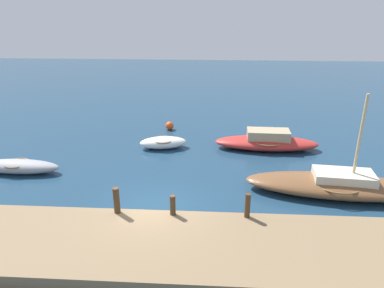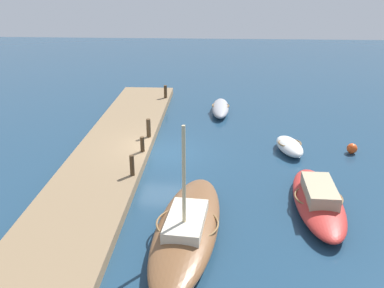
{
  "view_description": "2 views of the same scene",
  "coord_description": "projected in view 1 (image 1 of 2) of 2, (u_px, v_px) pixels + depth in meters",
  "views": [
    {
      "loc": [
        2.24,
        -11.91,
        7.57
      ],
      "look_at": [
        1.28,
        3.91,
        1.33
      ],
      "focal_mm": 32.89,
      "sensor_mm": 36.0,
      "label": 1
    },
    {
      "loc": [
        20.45,
        2.71,
        8.73
      ],
      "look_at": [
        0.83,
        1.57,
        0.88
      ],
      "focal_mm": 40.17,
      "sensor_mm": 36.0,
      "label": 2
    }
  ],
  "objects": [
    {
      "name": "ground_plane",
      "position": [
        154.0,
        210.0,
        13.96
      ],
      "size": [
        84.0,
        84.0,
        0.0
      ],
      "primitive_type": "plane",
      "color": "navy"
    },
    {
      "name": "mooring_post_east",
      "position": [
        248.0,
        205.0,
        12.59
      ],
      "size": [
        0.2,
        0.2,
        0.94
      ],
      "primitive_type": "cylinder",
      "color": "#47331E",
      "rests_on": "dock_platform"
    },
    {
      "name": "motorboat_red",
      "position": [
        267.0,
        142.0,
        19.83
      ],
      "size": [
        5.82,
        1.97,
        1.13
      ],
      "rotation": [
        0.0,
        0.0,
        -0.03
      ],
      "color": "#B72D28",
      "rests_on": "ground_plane"
    },
    {
      "name": "dock_platform",
      "position": [
        141.0,
        246.0,
        11.55
      ],
      "size": [
        23.87,
        3.72,
        0.44
      ],
      "primitive_type": "cube",
      "color": "#846B4C",
      "rests_on": "ground_plane"
    },
    {
      "name": "marker_buoy",
      "position": [
        170.0,
        126.0,
        23.0
      ],
      "size": [
        0.54,
        0.54,
        0.54
      ],
      "primitive_type": "sphere",
      "color": "#E54C19",
      "rests_on": "ground_plane"
    },
    {
      "name": "sailboat_brown",
      "position": [
        336.0,
        185.0,
        15.04
      ],
      "size": [
        7.8,
        2.89,
        4.43
      ],
      "rotation": [
        0.0,
        0.0,
        -0.1
      ],
      "color": "brown",
      "rests_on": "ground_plane"
    },
    {
      "name": "mooring_post_mid_west",
      "position": [
        117.0,
        200.0,
        12.85
      ],
      "size": [
        0.23,
        0.23,
        1.01
      ],
      "primitive_type": "cylinder",
      "color": "#47331E",
      "rests_on": "dock_platform"
    },
    {
      "name": "dinghy_white",
      "position": [
        163.0,
        142.0,
        19.98
      ],
      "size": [
        2.81,
        1.6,
        0.66
      ],
      "rotation": [
        0.0,
        0.0,
        0.18
      ],
      "color": "white",
      "rests_on": "ground_plane"
    },
    {
      "name": "rowboat_grey",
      "position": [
        18.0,
        166.0,
        17.04
      ],
      "size": [
        4.15,
        1.19,
        0.64
      ],
      "rotation": [
        0.0,
        0.0,
        -0.02
      ],
      "color": "#939399",
      "rests_on": "ground_plane"
    },
    {
      "name": "mooring_post_mid_east",
      "position": [
        173.0,
        205.0,
        12.77
      ],
      "size": [
        0.21,
        0.21,
        0.77
      ],
      "primitive_type": "cylinder",
      "color": "#47331E",
      "rests_on": "dock_platform"
    }
  ]
}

